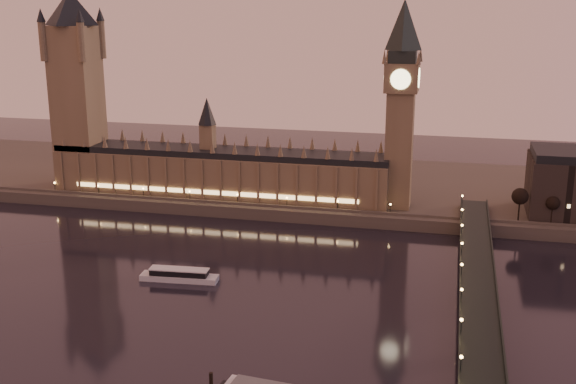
{
  "coord_description": "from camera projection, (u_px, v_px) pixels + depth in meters",
  "views": [
    {
      "loc": [
        80.59,
        -232.66,
        109.71
      ],
      "look_at": [
        17.63,
        35.0,
        34.25
      ],
      "focal_mm": 45.0,
      "sensor_mm": 36.0,
      "label": 1
    }
  ],
  "objects": [
    {
      "name": "ground",
      "position": [
        220.0,
        303.0,
        265.24
      ],
      "size": [
        700.0,
        700.0,
        0.0
      ],
      "primitive_type": "plane",
      "color": "black",
      "rests_on": "ground"
    },
    {
      "name": "cruise_boat_a",
      "position": [
        179.0,
        275.0,
        285.91
      ],
      "size": [
        31.47,
        9.11,
        4.97
      ],
      "rotation": [
        0.0,
        0.0,
        0.08
      ],
      "color": "silver",
      "rests_on": "ground"
    },
    {
      "name": "bare_tree_1",
      "position": [
        557.0,
        203.0,
        334.77
      ],
      "size": [
        6.83,
        6.83,
        13.89
      ],
      "color": "black",
      "rests_on": "ground"
    },
    {
      "name": "palace_of_westminster",
      "position": [
        219.0,
        166.0,
        381.93
      ],
      "size": [
        180.0,
        26.62,
        52.0
      ],
      "color": "brown",
      "rests_on": "ground"
    },
    {
      "name": "westminster_bridge",
      "position": [
        477.0,
        314.0,
        243.55
      ],
      "size": [
        13.2,
        260.0,
        15.3
      ],
      "color": "black",
      "rests_on": "ground"
    },
    {
      "name": "bare_tree_0",
      "position": [
        522.0,
        200.0,
        338.24
      ],
      "size": [
        6.83,
        6.83,
        13.89
      ],
      "color": "black",
      "rests_on": "ground"
    },
    {
      "name": "victoria_tower",
      "position": [
        76.0,
        79.0,
        387.91
      ],
      "size": [
        31.68,
        31.68,
        118.0
      ],
      "color": "brown",
      "rests_on": "ground"
    },
    {
      "name": "far_embankment",
      "position": [
        361.0,
        187.0,
        412.71
      ],
      "size": [
        560.0,
        130.0,
        6.0
      ],
      "primitive_type": "cube",
      "color": "#423D35",
      "rests_on": "ground"
    },
    {
      "name": "big_ben",
      "position": [
        401.0,
        92.0,
        349.97
      ],
      "size": [
        17.68,
        17.68,
        104.0
      ],
      "color": "brown",
      "rests_on": "ground"
    }
  ]
}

